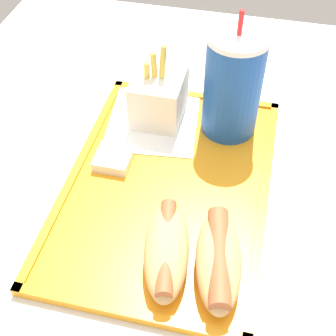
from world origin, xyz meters
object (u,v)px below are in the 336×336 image
(hot_dog_near, at_px, (167,250))
(fries_carton, at_px, (159,96))
(sauce_cup_mayo, at_px, (113,158))
(hot_dog_far, at_px, (218,260))
(soda_cup, at_px, (233,84))

(hot_dog_near, relative_size, fries_carton, 1.16)
(fries_carton, height_order, sauce_cup_mayo, fries_carton)
(hot_dog_far, distance_m, hot_dog_near, 0.06)
(fries_carton, xyz_separation_m, sauce_cup_mayo, (0.12, -0.04, -0.03))
(soda_cup, xyz_separation_m, hot_dog_far, (0.26, 0.02, -0.06))
(fries_carton, bearing_deg, sauce_cup_mayo, -18.60)
(hot_dog_near, relative_size, sauce_cup_mayo, 2.88)
(fries_carton, bearing_deg, hot_dog_near, 15.68)
(soda_cup, distance_m, sauce_cup_mayo, 0.21)
(hot_dog_far, distance_m, fries_carton, 0.30)
(hot_dog_far, height_order, sauce_cup_mayo, hot_dog_far)
(soda_cup, xyz_separation_m, hot_dog_near, (0.26, -0.04, -0.06))
(hot_dog_near, bearing_deg, hot_dog_far, 90.00)
(sauce_cup_mayo, bearing_deg, soda_cup, 127.17)
(sauce_cup_mayo, bearing_deg, hot_dog_far, 50.72)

